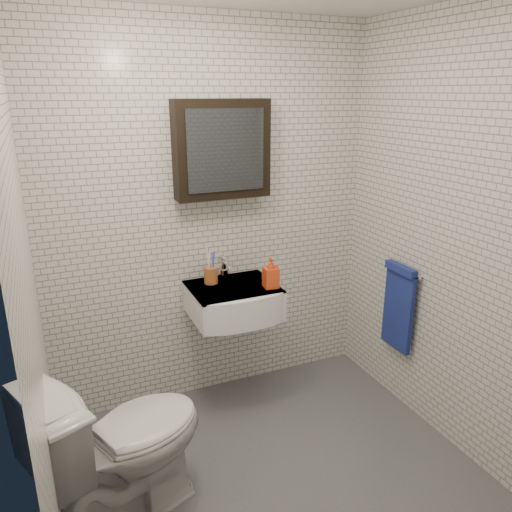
# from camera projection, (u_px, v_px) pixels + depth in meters

# --- Properties ---
(ground) EXTENTS (2.20, 2.00, 0.01)m
(ground) POSITION_uv_depth(u_px,v_px,m) (277.00, 476.00, 2.78)
(ground) COLOR #4F5257
(ground) RESTS_ON ground
(room_shell) EXTENTS (2.22, 2.02, 2.51)m
(room_shell) POSITION_uv_depth(u_px,v_px,m) (281.00, 221.00, 2.32)
(room_shell) COLOR silver
(room_shell) RESTS_ON ground
(washbasin) EXTENTS (0.55, 0.50, 0.20)m
(washbasin) POSITION_uv_depth(u_px,v_px,m) (235.00, 302.00, 3.20)
(washbasin) COLOR white
(washbasin) RESTS_ON room_shell
(faucet) EXTENTS (0.06, 0.20, 0.15)m
(faucet) POSITION_uv_depth(u_px,v_px,m) (224.00, 269.00, 3.32)
(faucet) COLOR silver
(faucet) RESTS_ON washbasin
(mirror_cabinet) EXTENTS (0.60, 0.15, 0.60)m
(mirror_cabinet) POSITION_uv_depth(u_px,v_px,m) (222.00, 149.00, 3.07)
(mirror_cabinet) COLOR black
(mirror_cabinet) RESTS_ON room_shell
(towel_rail) EXTENTS (0.09, 0.30, 0.58)m
(towel_rail) POSITION_uv_depth(u_px,v_px,m) (399.00, 303.00, 3.25)
(towel_rail) COLOR silver
(towel_rail) RESTS_ON room_shell
(toothbrush_cup) EXTENTS (0.09, 0.09, 0.24)m
(toothbrush_cup) POSITION_uv_depth(u_px,v_px,m) (211.00, 274.00, 3.24)
(toothbrush_cup) COLOR #A45729
(toothbrush_cup) RESTS_ON washbasin
(soap_bottle) EXTENTS (0.10, 0.10, 0.20)m
(soap_bottle) POSITION_uv_depth(u_px,v_px,m) (271.00, 273.00, 3.15)
(soap_bottle) COLOR #DF4817
(soap_bottle) RESTS_ON washbasin
(toilet) EXTENTS (0.96, 0.77, 0.86)m
(toilet) POSITION_uv_depth(u_px,v_px,m) (122.00, 443.00, 2.40)
(toilet) COLOR silver
(toilet) RESTS_ON ground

